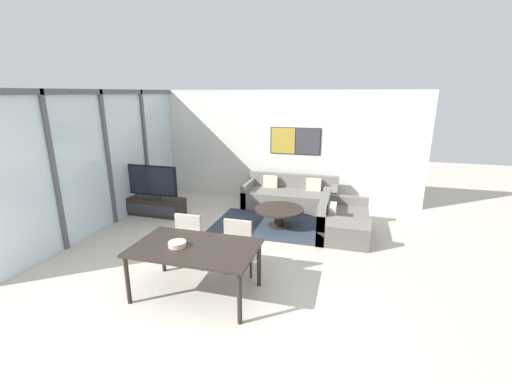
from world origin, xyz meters
TOP-DOWN VIEW (x-y plane):
  - ground_plane at (0.00, 0.00)m, footprint 24.00×24.00m
  - wall_back at (0.01, 5.49)m, footprint 7.16×0.09m
  - window_wall_left at (-3.07, 2.74)m, footprint 0.07×5.49m
  - area_rug at (0.46, 3.49)m, footprint 2.77×1.64m
  - tv_console at (-2.50, 3.41)m, footprint 1.46×0.46m
  - television at (-2.50, 3.41)m, footprint 1.25×0.20m
  - sofa_main at (0.46, 4.84)m, footprint 2.26×0.95m
  - sofa_side at (1.71, 3.41)m, footprint 0.95×1.50m
  - coffee_table at (0.46, 3.49)m, footprint 1.03×1.03m
  - dining_table at (-0.12, 0.68)m, footprint 1.69×1.02m
  - dining_chair_left at (-0.53, 1.42)m, footprint 0.46×0.46m
  - dining_chair_centre at (0.29, 1.41)m, footprint 0.46×0.46m
  - fruit_bowl at (-0.35, 0.61)m, footprint 0.25×0.25m

SIDE VIEW (x-z plane):
  - ground_plane at x=0.00m, z-range 0.00..0.00m
  - area_rug at x=0.46m, z-range 0.00..0.01m
  - tv_console at x=-2.50m, z-range 0.00..0.40m
  - sofa_main at x=0.46m, z-range -0.12..0.64m
  - sofa_side at x=1.71m, z-range -0.12..0.64m
  - coffee_table at x=0.46m, z-range 0.10..0.49m
  - dining_chair_left at x=-0.53m, z-range 0.05..0.98m
  - dining_chair_centre at x=0.29m, z-range 0.05..0.98m
  - dining_table at x=-0.12m, z-range 0.30..1.03m
  - fruit_bowl at x=-0.35m, z-range 0.74..0.81m
  - television at x=-2.50m, z-range 0.40..1.17m
  - wall_back at x=0.01m, z-range 0.00..2.80m
  - window_wall_left at x=-3.07m, z-range 0.13..2.93m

